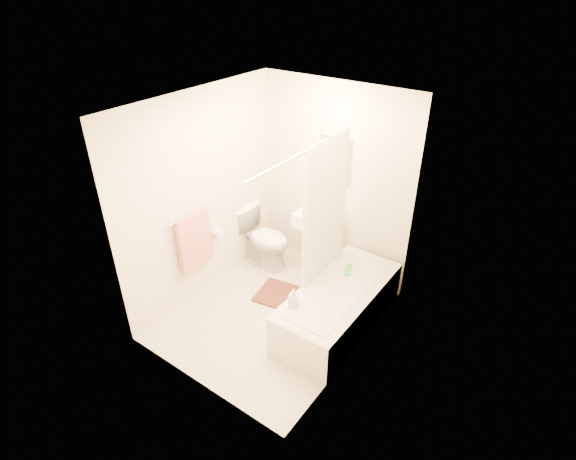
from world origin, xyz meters
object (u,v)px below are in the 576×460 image
Objects in this scene: sink at (317,241)px; soap_bottle at (293,298)px; toilet at (263,238)px; bathtub at (338,306)px; bath_mat at (284,296)px.

soap_bottle is (0.45, -1.15, 0.08)m from sink.
toilet is 0.82× the size of sink.
bathtub is 0.77m from bath_mat.
toilet is at bearing 162.54° from bathtub.
toilet is 3.92× the size of soap_bottle.
sink is at bearing -69.68° from toilet.
soap_bottle reaches higher than bathtub.
soap_bottle is (0.49, -0.52, 0.55)m from bath_mat.
bathtub is 2.51× the size of bath_mat.
sink is at bearing 111.34° from soap_bottle.
sink reaches higher than toilet.
toilet reaches higher than soap_bottle.
bath_mat is at bearing -119.91° from toilet.
sink is 0.99m from bathtub.
soap_bottle is at bearing -46.38° from bath_mat.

